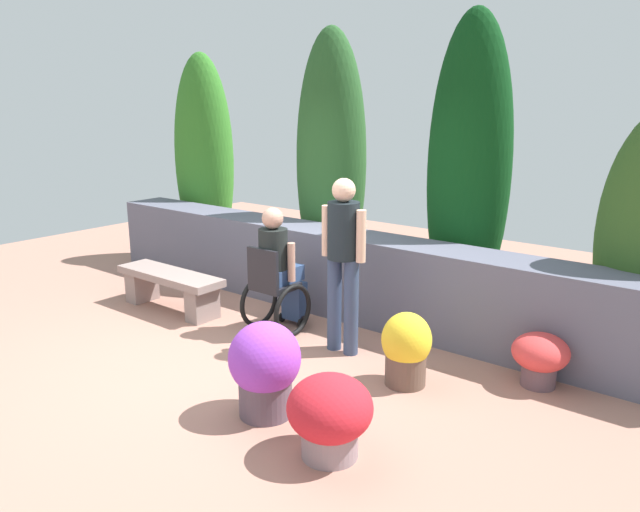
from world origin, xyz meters
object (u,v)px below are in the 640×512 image
(flower_pot_terracotta_by_wall, at_px, (330,414))
(flower_pot_small_foreground, at_px, (406,348))
(person_standing_companion, at_px, (343,254))
(flower_pot_purple_near, at_px, (265,367))
(stone_bench, at_px, (170,285))
(flower_pot_red_accent, at_px, (540,356))
(person_in_wheelchair, at_px, (277,274))

(flower_pot_terracotta_by_wall, relative_size, flower_pot_small_foreground, 0.92)
(person_standing_companion, height_order, flower_pot_purple_near, person_standing_companion)
(stone_bench, distance_m, flower_pot_red_accent, 4.10)
(stone_bench, xyz_separation_m, person_standing_companion, (2.28, 0.27, 0.68))
(person_in_wheelchair, height_order, flower_pot_small_foreground, person_in_wheelchair)
(stone_bench, distance_m, flower_pot_small_foreground, 3.13)
(flower_pot_purple_near, height_order, flower_pot_small_foreground, flower_pot_purple_near)
(flower_pot_red_accent, height_order, flower_pot_small_foreground, flower_pot_small_foreground)
(flower_pot_terracotta_by_wall, bearing_deg, flower_pot_purple_near, 168.93)
(person_in_wheelchair, height_order, flower_pot_terracotta_by_wall, person_in_wheelchair)
(person_in_wheelchair, bearing_deg, flower_pot_red_accent, 14.01)
(flower_pot_purple_near, distance_m, flower_pot_terracotta_by_wall, 0.76)
(person_in_wheelchair, bearing_deg, flower_pot_small_foreground, -3.84)
(flower_pot_small_foreground, bearing_deg, flower_pot_terracotta_by_wall, -82.84)
(person_standing_companion, bearing_deg, flower_pot_purple_near, -76.55)
(flower_pot_red_accent, bearing_deg, flower_pot_purple_near, -129.35)
(flower_pot_terracotta_by_wall, bearing_deg, person_in_wheelchair, 140.68)
(person_standing_companion, xyz_separation_m, flower_pot_small_foreground, (0.85, -0.24, -0.65))
(flower_pot_terracotta_by_wall, bearing_deg, flower_pot_small_foreground, 97.16)
(stone_bench, distance_m, person_in_wheelchair, 1.48)
(person_standing_companion, bearing_deg, stone_bench, -171.01)
(person_in_wheelchair, distance_m, flower_pot_red_accent, 2.68)
(person_in_wheelchair, relative_size, flower_pot_terracotta_by_wall, 2.24)
(flower_pot_small_foreground, bearing_deg, person_in_wheelchair, 171.37)
(flower_pot_purple_near, bearing_deg, flower_pot_small_foreground, 62.80)
(flower_pot_red_accent, xyz_separation_m, flower_pot_small_foreground, (-0.91, -0.69, 0.06))
(stone_bench, bearing_deg, person_in_wheelchair, 4.54)
(flower_pot_purple_near, height_order, flower_pot_red_accent, flower_pot_purple_near)
(person_standing_companion, bearing_deg, flower_pot_terracotta_by_wall, -53.94)
(person_in_wheelchair, relative_size, flower_pot_red_accent, 2.77)
(stone_bench, xyz_separation_m, flower_pot_purple_near, (2.55, -1.10, 0.10))
(person_standing_companion, distance_m, flower_pot_terracotta_by_wall, 1.94)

